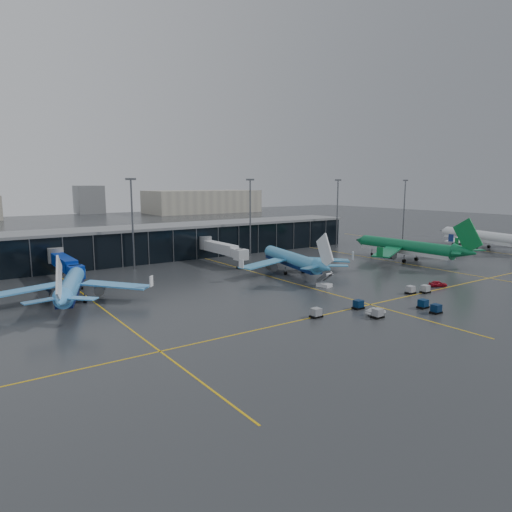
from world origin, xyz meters
TOP-DOWN VIEW (x-y plane):
  - ground at (0.00, 0.00)m, footprint 600.00×600.00m
  - terminal_pier at (0.00, 62.00)m, footprint 142.00×17.00m
  - jet_bridges at (-35.00, 42.99)m, footprint 94.00×27.50m
  - flood_masts at (5.00, 50.00)m, footprint 203.00×0.50m
  - distant_hangars at (49.94, 270.08)m, footprint 260.00×71.00m
  - taxi_lines at (10.00, 10.61)m, footprint 220.00×120.00m
  - airliner_arkefly at (-38.44, 21.95)m, footprint 43.33×46.18m
  - airliner_klm_near at (17.84, 19.67)m, footprint 41.90×45.46m
  - airliner_aer_lingus at (59.55, 14.54)m, footprint 39.55×45.02m
  - airliner_ba at (106.86, 17.17)m, footprint 49.00×52.84m
  - baggage_carts at (12.69, -18.67)m, footprint 34.87×13.94m
  - mobile_airstair at (13.46, 2.03)m, footprint 2.78×3.57m
  - service_van_red at (35.47, -13.24)m, footprint 4.46×3.37m
  - service_van_white at (5.39, -20.32)m, footprint 3.94×1.64m

SIDE VIEW (x-z plane):
  - ground at x=0.00m, z-range 0.00..0.00m
  - taxi_lines at x=10.00m, z-range 0.00..0.02m
  - service_van_white at x=5.39m, z-range 0.00..1.27m
  - service_van_red at x=35.47m, z-range 0.00..1.42m
  - baggage_carts at x=12.69m, z-range -0.09..1.61m
  - mobile_airstair at x=13.46m, z-range -0.95..2.49m
  - jet_bridges at x=-35.00m, z-range 0.95..8.15m
  - terminal_pier at x=0.00m, z-range 0.07..10.77m
  - airliner_arkefly at x=-38.44m, z-range 0.00..11.54m
  - airliner_klm_near at x=17.84m, z-range 0.00..11.93m
  - airliner_ba at x=106.86m, z-range 0.00..13.62m
  - airliner_aer_lingus at x=59.55m, z-range 0.00..13.81m
  - distant_hangars at x=49.94m, z-range -2.21..19.79m
  - flood_masts at x=5.00m, z-range 1.06..26.56m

